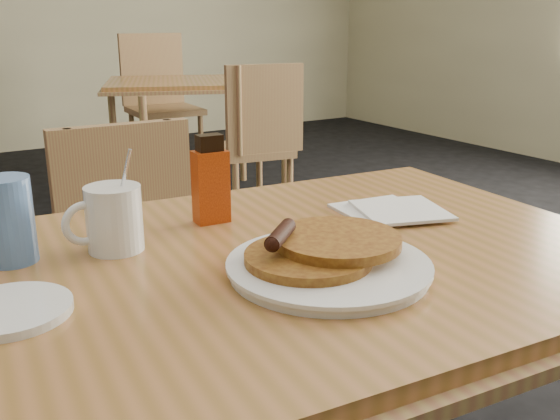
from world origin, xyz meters
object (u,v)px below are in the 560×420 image
(main_table, at_px, (272,280))
(neighbor_table, at_px, (198,87))
(chair_neighbor_far, at_px, (159,93))
(chair_main_far, at_px, (139,254))
(coffee_mug, at_px, (112,218))
(chair_neighbor_near, at_px, (256,134))
(pancake_plate, at_px, (326,260))
(blue_tumbler, at_px, (8,220))
(syrup_bottle, at_px, (211,182))

(main_table, relative_size, neighbor_table, 0.98)
(main_table, distance_m, chair_neighbor_far, 3.63)
(chair_neighbor_far, bearing_deg, chair_main_far, -109.91)
(neighbor_table, xyz_separation_m, coffee_mug, (-1.33, -2.57, 0.10))
(chair_neighbor_near, relative_size, pancake_plate, 2.93)
(chair_neighbor_far, distance_m, coffee_mug, 3.56)
(chair_neighbor_far, height_order, blue_tumbler, chair_neighbor_far)
(chair_neighbor_far, distance_m, pancake_plate, 3.72)
(chair_neighbor_near, relative_size, blue_tumbler, 6.64)
(blue_tumbler, bearing_deg, neighbor_table, 59.72)
(main_table, relative_size, chair_neighbor_far, 1.27)
(neighbor_table, distance_m, chair_neighbor_far, 0.73)
(neighbor_table, bearing_deg, coffee_mug, -117.38)
(pancake_plate, xyz_separation_m, coffee_mug, (-0.24, 0.26, 0.04))
(chair_main_far, relative_size, blue_tumbler, 6.26)
(pancake_plate, distance_m, syrup_bottle, 0.31)
(chair_neighbor_far, bearing_deg, neighbor_table, -89.31)
(syrup_bottle, bearing_deg, chair_neighbor_near, 61.97)
(chair_neighbor_far, bearing_deg, syrup_bottle, -107.00)
(syrup_bottle, xyz_separation_m, blue_tumbler, (-0.35, -0.02, -0.01))
(pancake_plate, bearing_deg, syrup_bottle, 97.23)
(neighbor_table, relative_size, blue_tumbler, 9.72)
(chair_main_far, xyz_separation_m, blue_tumbler, (-0.38, -0.55, 0.32))
(pancake_plate, height_order, blue_tumbler, blue_tumbler)
(main_table, height_order, neighbor_table, same)
(chair_neighbor_near, xyz_separation_m, syrup_bottle, (-1.11, -1.79, 0.29))
(chair_neighbor_far, xyz_separation_m, syrup_bottle, (-1.15, -3.24, 0.22))
(chair_main_far, bearing_deg, chair_neighbor_far, 69.09)
(main_table, distance_m, neighbor_table, 2.95)
(blue_tumbler, bearing_deg, syrup_bottle, 2.47)
(coffee_mug, bearing_deg, main_table, -44.75)
(chair_main_far, distance_m, chair_neighbor_near, 1.65)
(blue_tumbler, bearing_deg, chair_neighbor_near, 50.90)
(main_table, bearing_deg, chair_main_far, 87.83)
(main_table, bearing_deg, coffee_mug, 142.79)
(chair_neighbor_near, xyz_separation_m, blue_tumbler, (-1.46, -1.80, 0.29))
(main_table, bearing_deg, chair_neighbor_far, 71.56)
(chair_main_far, height_order, syrup_bottle, syrup_bottle)
(pancake_plate, height_order, syrup_bottle, syrup_bottle)
(main_table, bearing_deg, neighbor_table, 67.58)
(chair_neighbor_far, bearing_deg, blue_tumbler, -112.18)
(chair_main_far, xyz_separation_m, chair_neighbor_near, (1.08, 1.25, 0.03))
(pancake_plate, bearing_deg, chair_main_far, 90.30)
(chair_main_far, relative_size, coffee_mug, 5.00)
(chair_neighbor_near, distance_m, blue_tumbler, 2.34)
(coffee_mug, height_order, blue_tumbler, coffee_mug)
(chair_neighbor_near, distance_m, pancake_plate, 2.36)
(chair_neighbor_far, xyz_separation_m, blue_tumbler, (-1.50, -3.25, 0.22))
(chair_main_far, distance_m, blue_tumbler, 0.75)
(chair_neighbor_far, bearing_deg, coffee_mug, -109.76)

